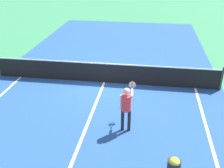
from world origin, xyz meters
name	(u,v)px	position (x,y,z in m)	size (l,w,h in m)	color
ground_plane	(104,82)	(0.00, 0.00, 0.00)	(60.00, 60.00, 0.00)	#337F51
court_surface_inbounds	(104,82)	(0.00, 0.00, 0.00)	(10.62, 24.40, 0.00)	#234C93
line_center_service	(89,120)	(0.00, -3.20, 0.00)	(0.10, 6.40, 0.01)	white
net	(104,73)	(0.00, 0.00, 0.49)	(10.39, 0.09, 1.07)	#33383D
player_near	(126,104)	(1.36, -3.55, 0.99)	(0.45, 1.20, 1.60)	black
ball_hopper	(174,164)	(2.79, -5.79, 0.68)	(0.34, 0.34, 0.87)	black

